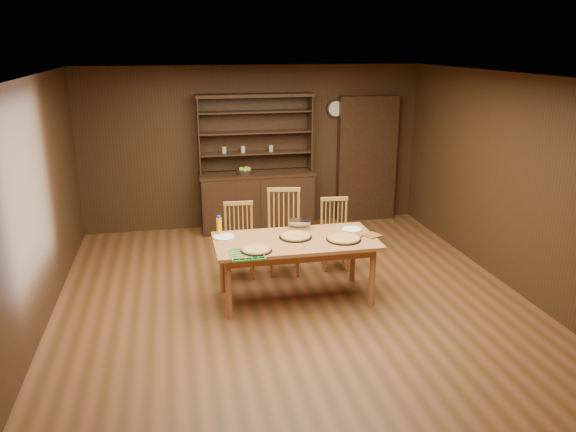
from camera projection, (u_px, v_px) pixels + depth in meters
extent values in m
plane|color=brown|center=(293.00, 300.00, 6.68)|extent=(6.00, 6.00, 0.00)
plane|color=silver|center=(294.00, 76.00, 5.90)|extent=(6.00, 6.00, 0.00)
plane|color=#322010|center=(254.00, 148.00, 9.09)|extent=(5.50, 0.00, 5.50)
plane|color=#322010|center=(396.00, 319.00, 3.49)|extent=(5.50, 0.00, 5.50)
plane|color=#322010|center=(32.00, 210.00, 5.75)|extent=(0.00, 6.00, 6.00)
plane|color=#322010|center=(514.00, 183.00, 6.83)|extent=(0.00, 6.00, 6.00)
cube|color=#331E11|center=(257.00, 202.00, 9.10)|extent=(1.80, 0.50, 0.90)
cube|color=#331E11|center=(257.00, 174.00, 8.96)|extent=(1.84, 0.52, 0.04)
cube|color=#331E11|center=(254.00, 132.00, 8.99)|extent=(1.80, 0.02, 1.20)
cube|color=#331E11|center=(198.00, 136.00, 8.68)|extent=(0.02, 0.32, 1.20)
cube|color=#331E11|center=(310.00, 132.00, 9.02)|extent=(0.02, 0.32, 1.20)
cube|color=#331E11|center=(255.00, 95.00, 8.67)|extent=(1.84, 0.34, 0.05)
cylinder|color=#A79C8E|center=(224.00, 150.00, 8.82)|extent=(0.07, 0.07, 0.10)
cylinder|color=#A79C8E|center=(243.00, 149.00, 8.88)|extent=(0.07, 0.07, 0.10)
cube|color=#331E11|center=(367.00, 159.00, 9.44)|extent=(1.00, 0.18, 2.10)
cylinder|color=#331E11|center=(336.00, 109.00, 9.14)|extent=(0.30, 0.04, 0.30)
cylinder|color=beige|center=(336.00, 109.00, 9.12)|extent=(0.24, 0.01, 0.24)
cube|color=#A46D39|center=(295.00, 241.00, 6.52)|extent=(1.89, 0.94, 0.04)
cylinder|color=#A46D39|center=(228.00, 289.00, 6.14)|extent=(0.07, 0.07, 0.71)
cylinder|color=#A46D39|center=(222.00, 265.00, 6.81)|extent=(0.07, 0.07, 0.71)
cylinder|color=#A46D39|center=(372.00, 277.00, 6.46)|extent=(0.07, 0.07, 0.71)
cylinder|color=#A46D39|center=(353.00, 255.00, 7.13)|extent=(0.07, 0.07, 0.71)
cube|color=#AE743B|center=(240.00, 247.00, 7.25)|extent=(0.41, 0.40, 0.04)
cylinder|color=#AE743B|center=(230.00, 267.00, 7.16)|extent=(0.03, 0.03, 0.39)
cylinder|color=#AE743B|center=(228.00, 259.00, 7.43)|extent=(0.03, 0.03, 0.39)
cylinder|color=#AE743B|center=(253.00, 266.00, 7.21)|extent=(0.03, 0.03, 0.39)
cylinder|color=#AE743B|center=(251.00, 258.00, 7.48)|extent=(0.03, 0.03, 0.39)
cube|color=#AE743B|center=(238.00, 203.00, 7.24)|extent=(0.38, 0.05, 0.05)
cube|color=#AE743B|center=(284.00, 239.00, 7.36)|extent=(0.53, 0.51, 0.04)
cylinder|color=#AE743B|center=(271.00, 261.00, 7.27)|extent=(0.04, 0.04, 0.45)
cylinder|color=#AE743B|center=(271.00, 252.00, 7.58)|extent=(0.04, 0.04, 0.45)
cylinder|color=#AE743B|center=(298.00, 261.00, 7.28)|extent=(0.04, 0.04, 0.45)
cylinder|color=#AE743B|center=(297.00, 252.00, 7.59)|extent=(0.04, 0.04, 0.45)
cube|color=#AE743B|center=(284.00, 190.00, 7.35)|extent=(0.44, 0.11, 0.05)
cube|color=#AE743B|center=(336.00, 240.00, 7.53)|extent=(0.42, 0.41, 0.04)
cylinder|color=#AE743B|center=(326.00, 259.00, 7.45)|extent=(0.03, 0.03, 0.38)
cylinder|color=#AE743B|center=(323.00, 251.00, 7.71)|extent=(0.03, 0.03, 0.38)
cylinder|color=#AE743B|center=(348.00, 258.00, 7.48)|extent=(0.03, 0.03, 0.38)
cylinder|color=#AE743B|center=(344.00, 250.00, 7.74)|extent=(0.03, 0.03, 0.38)
cube|color=#AE743B|center=(334.00, 199.00, 7.52)|extent=(0.37, 0.07, 0.05)
cylinder|color=black|center=(256.00, 251.00, 6.15)|extent=(0.35, 0.35, 0.01)
cylinder|color=tan|center=(256.00, 249.00, 6.15)|extent=(0.32, 0.32, 0.02)
torus|color=#B37540|center=(256.00, 249.00, 6.15)|extent=(0.33, 0.33, 0.03)
cylinder|color=black|center=(344.00, 239.00, 6.50)|extent=(0.41, 0.41, 0.01)
cylinder|color=tan|center=(344.00, 238.00, 6.49)|extent=(0.38, 0.38, 0.02)
torus|color=#B37540|center=(344.00, 238.00, 6.49)|extent=(0.38, 0.38, 0.03)
cylinder|color=black|center=(295.00, 237.00, 6.58)|extent=(0.39, 0.39, 0.01)
cylinder|color=tan|center=(295.00, 236.00, 6.57)|extent=(0.35, 0.35, 0.02)
torus|color=#B37540|center=(295.00, 236.00, 6.57)|extent=(0.36, 0.36, 0.03)
cylinder|color=white|center=(224.00, 237.00, 6.58)|extent=(0.27, 0.27, 0.01)
torus|color=#2D4089|center=(224.00, 237.00, 6.57)|extent=(0.27, 0.27, 0.01)
cylinder|color=white|center=(352.00, 229.00, 6.84)|extent=(0.26, 0.26, 0.01)
torus|color=#2D4089|center=(352.00, 229.00, 6.84)|extent=(0.26, 0.26, 0.01)
cube|color=silver|center=(300.00, 224.00, 6.90)|extent=(0.31, 0.26, 0.10)
cylinder|color=#FFA40D|center=(219.00, 226.00, 6.65)|extent=(0.06, 0.06, 0.21)
cylinder|color=#143FA7|center=(219.00, 217.00, 6.62)|extent=(0.04, 0.04, 0.03)
cube|color=#A71313|center=(372.00, 235.00, 6.63)|extent=(0.24, 0.24, 0.01)
cube|color=#A71313|center=(352.00, 236.00, 6.61)|extent=(0.31, 0.31, 0.02)
cylinder|color=black|center=(245.00, 172.00, 8.86)|extent=(0.25, 0.25, 0.06)
sphere|color=#9EC634|center=(241.00, 169.00, 8.84)|extent=(0.08, 0.08, 0.08)
sphere|color=#9EC634|center=(246.00, 169.00, 8.88)|extent=(0.08, 0.08, 0.08)
sphere|color=#9EC634|center=(245.00, 170.00, 8.80)|extent=(0.08, 0.08, 0.08)
sphere|color=#9EC634|center=(249.00, 169.00, 8.84)|extent=(0.08, 0.08, 0.08)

